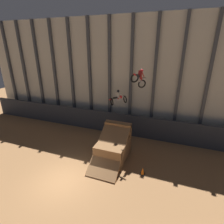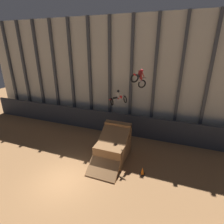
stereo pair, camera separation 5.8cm
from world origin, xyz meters
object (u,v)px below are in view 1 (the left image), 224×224
at_px(rider_bike_left_air, 118,98).
at_px(traffic_cone_near_ramp, 143,171).
at_px(dirt_ramp, 114,147).
at_px(rider_bike_right_air, 139,78).

relative_size(rider_bike_left_air, traffic_cone_near_ramp, 2.86).
height_order(dirt_ramp, rider_bike_left_air, rider_bike_left_air).
bearing_deg(rider_bike_left_air, rider_bike_right_air, 22.70).
relative_size(rider_bike_left_air, rider_bike_right_air, 0.91).
bearing_deg(dirt_ramp, traffic_cone_near_ramp, -25.63).
distance_m(dirt_ramp, traffic_cone_near_ramp, 3.16).
bearing_deg(rider_bike_left_air, traffic_cone_near_ramp, -4.08).
bearing_deg(rider_bike_right_air, dirt_ramp, -101.62).
relative_size(dirt_ramp, traffic_cone_near_ramp, 7.67).
xyz_separation_m(rider_bike_left_air, rider_bike_right_air, (2.15, -1.07, 2.23)).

